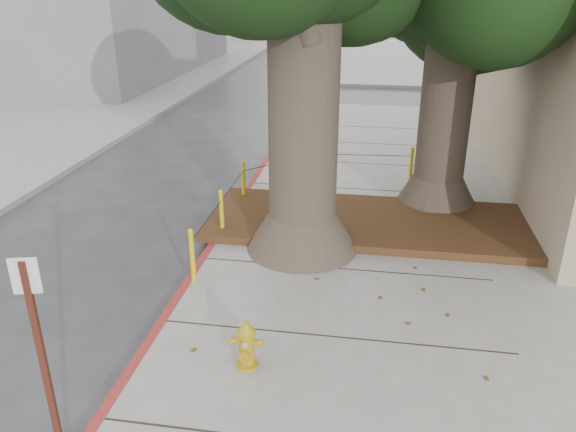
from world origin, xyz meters
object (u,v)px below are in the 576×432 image
car_silver (484,88)px  car_red (557,86)px  car_dark (91,74)px  fire_hydrant (247,345)px  signpost (43,362)px

car_silver → car_red: (3.16, 1.29, -0.05)m
car_red → car_dark: bearing=96.5°
fire_hydrant → signpost: bearing=-128.3°
car_dark → fire_hydrant: bearing=-58.3°
signpost → car_silver: size_ratio=0.70×
signpost → car_dark: 23.85m
signpost → fire_hydrant: bearing=39.7°
signpost → car_red: bearing=50.1°
fire_hydrant → car_silver: 19.10m
fire_hydrant → car_red: 21.42m
signpost → car_dark: signpost is taller
signpost → car_silver: 21.43m
fire_hydrant → car_dark: (-12.02, 19.38, 0.05)m
fire_hydrant → car_dark: size_ratio=0.19×
signpost → car_silver: signpost is taller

